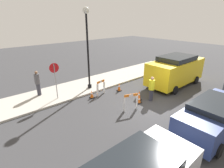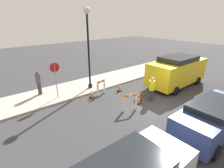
{
  "view_description": "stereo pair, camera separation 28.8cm",
  "coord_description": "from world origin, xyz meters",
  "px_view_note": "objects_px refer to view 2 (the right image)",
  "views": [
    {
      "loc": [
        -7.96,
        -4.86,
        5.05
      ],
      "look_at": [
        -1.09,
        3.06,
        1.0
      ],
      "focal_mm": 28.0,
      "sensor_mm": 36.0,
      "label": 1
    },
    {
      "loc": [
        -7.74,
        -5.05,
        5.05
      ],
      "look_at": [
        -1.09,
        3.06,
        1.0
      ],
      "focal_mm": 28.0,
      "sensor_mm": 36.0,
      "label": 2
    }
  ],
  "objects_px": {
    "person_worker": "(152,88)",
    "person_pedestrian": "(39,82)",
    "streetlamp_post": "(88,39)",
    "stop_sign": "(55,75)",
    "parked_car_1": "(212,116)",
    "work_van": "(177,70)"
  },
  "relations": [
    {
      "from": "streetlamp_post",
      "to": "parked_car_1",
      "type": "bearing_deg",
      "value": -80.9
    },
    {
      "from": "streetlamp_post",
      "to": "stop_sign",
      "type": "height_order",
      "value": "streetlamp_post"
    },
    {
      "from": "streetlamp_post",
      "to": "work_van",
      "type": "distance_m",
      "value": 7.04
    },
    {
      "from": "person_worker",
      "to": "work_van",
      "type": "distance_m",
      "value": 3.7
    },
    {
      "from": "person_pedestrian",
      "to": "stop_sign",
      "type": "bearing_deg",
      "value": 111.59
    },
    {
      "from": "stop_sign",
      "to": "parked_car_1",
      "type": "bearing_deg",
      "value": 119.34
    },
    {
      "from": "person_pedestrian",
      "to": "work_van",
      "type": "distance_m",
      "value": 10.04
    },
    {
      "from": "streetlamp_post",
      "to": "parked_car_1",
      "type": "relative_size",
      "value": 1.23
    },
    {
      "from": "stop_sign",
      "to": "parked_car_1",
      "type": "relative_size",
      "value": 0.52
    },
    {
      "from": "person_pedestrian",
      "to": "streetlamp_post",
      "type": "bearing_deg",
      "value": 153.32
    },
    {
      "from": "work_van",
      "to": "parked_car_1",
      "type": "bearing_deg",
      "value": -134.09
    },
    {
      "from": "person_pedestrian",
      "to": "person_worker",
      "type": "bearing_deg",
      "value": 126.88
    },
    {
      "from": "person_worker",
      "to": "parked_car_1",
      "type": "distance_m",
      "value": 3.93
    },
    {
      "from": "stop_sign",
      "to": "person_pedestrian",
      "type": "height_order",
      "value": "stop_sign"
    },
    {
      "from": "stop_sign",
      "to": "person_worker",
      "type": "bearing_deg",
      "value": 141.43
    },
    {
      "from": "person_worker",
      "to": "person_pedestrian",
      "type": "relative_size",
      "value": 0.96
    },
    {
      "from": "stop_sign",
      "to": "person_worker",
      "type": "xyz_separation_m",
      "value": [
        4.49,
        -4.01,
        -0.82
      ]
    },
    {
      "from": "parked_car_1",
      "to": "person_worker",
      "type": "bearing_deg",
      "value": 80.9
    },
    {
      "from": "work_van",
      "to": "streetlamp_post",
      "type": "bearing_deg",
      "value": 146.86
    },
    {
      "from": "streetlamp_post",
      "to": "person_pedestrian",
      "type": "bearing_deg",
      "value": 161.02
    },
    {
      "from": "person_worker",
      "to": "streetlamp_post",
      "type": "bearing_deg",
      "value": -25.54
    },
    {
      "from": "person_worker",
      "to": "parked_car_1",
      "type": "xyz_separation_m",
      "value": [
        -0.62,
        -3.88,
        0.06
      ]
    }
  ]
}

